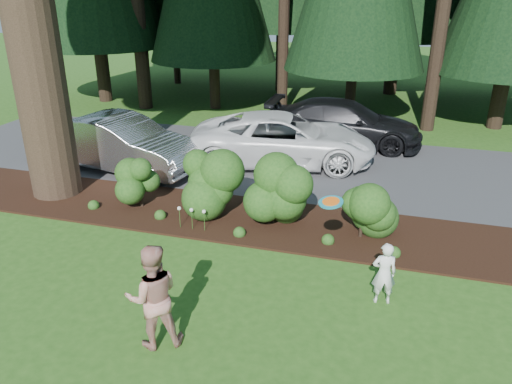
% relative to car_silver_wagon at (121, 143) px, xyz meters
% --- Properties ---
extents(ground, '(80.00, 80.00, 0.00)m').
position_rel_car_silver_wagon_xyz_m(ground, '(3.85, -5.50, -0.83)').
color(ground, '#275217').
rests_on(ground, ground).
extents(mulch_bed, '(16.00, 2.50, 0.05)m').
position_rel_car_silver_wagon_xyz_m(mulch_bed, '(3.85, -2.25, -0.81)').
color(mulch_bed, black).
rests_on(mulch_bed, ground).
extents(driveway, '(22.00, 6.00, 0.03)m').
position_rel_car_silver_wagon_xyz_m(driveway, '(3.85, 2.00, -0.82)').
color(driveway, '#38383A').
rests_on(driveway, ground).
extents(shrub_row, '(6.53, 1.60, 1.61)m').
position_rel_car_silver_wagon_xyz_m(shrub_row, '(4.62, -2.36, -0.02)').
color(shrub_row, '#1B4715').
rests_on(shrub_row, ground).
extents(lily_cluster, '(0.69, 0.09, 0.57)m').
position_rel_car_silver_wagon_xyz_m(lily_cluster, '(3.55, -3.10, -0.33)').
color(lily_cluster, '#1B4715').
rests_on(lily_cluster, ground).
extents(car_silver_wagon, '(5.08, 2.50, 1.60)m').
position_rel_car_silver_wagon_xyz_m(car_silver_wagon, '(0.00, 0.00, 0.00)').
color(car_silver_wagon, '#AFAFB3').
rests_on(car_silver_wagon, driveway).
extents(car_white_suv, '(5.95, 3.63, 1.54)m').
position_rel_car_silver_wagon_xyz_m(car_white_suv, '(4.49, 1.87, -0.03)').
color(car_white_suv, white).
rests_on(car_white_suv, driveway).
extents(car_dark_suv, '(5.24, 2.17, 1.51)m').
position_rel_car_silver_wagon_xyz_m(car_dark_suv, '(6.01, 4.30, -0.04)').
color(car_dark_suv, black).
rests_on(car_dark_suv, driveway).
extents(child, '(0.48, 0.37, 1.17)m').
position_rel_car_silver_wagon_xyz_m(child, '(7.83, -4.69, -0.25)').
color(child, white).
rests_on(child, ground).
extents(adult, '(1.05, 0.98, 1.72)m').
position_rel_car_silver_wagon_xyz_m(adult, '(4.52, -6.79, 0.03)').
color(adult, '#A72B16').
rests_on(adult, ground).
extents(frisbee, '(0.45, 0.44, 0.14)m').
position_rel_car_silver_wagon_xyz_m(frisbee, '(6.79, -4.32, 0.82)').
color(frisbee, teal).
rests_on(frisbee, ground).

